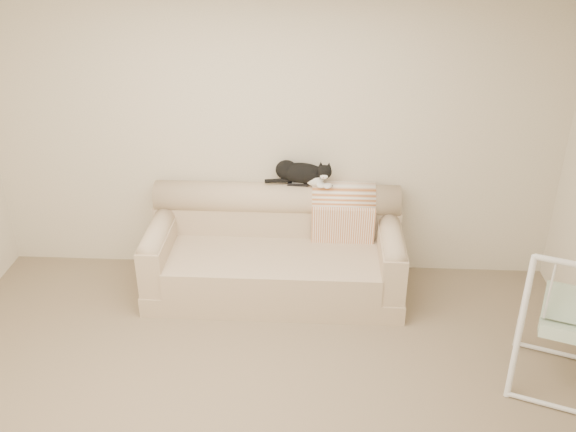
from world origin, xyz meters
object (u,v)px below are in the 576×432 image
object	(u,v)px
sofa	(275,253)
tuxedo_cat	(302,173)
remote_a	(298,184)
remote_b	(323,185)
baby_swing	(565,323)

from	to	relation	value
sofa	tuxedo_cat	xyz separation A→B (m)	(0.22, 0.26, 0.66)
remote_a	tuxedo_cat	xyz separation A→B (m)	(0.03, 0.01, 0.10)
remote_b	tuxedo_cat	world-z (taller)	tuxedo_cat
remote_a	tuxedo_cat	world-z (taller)	tuxedo_cat
remote_b	remote_a	bearing A→B (deg)	176.96
remote_a	remote_b	distance (m)	0.22
remote_a	tuxedo_cat	size ratio (longest dim) A/B	0.31
baby_swing	remote_a	bearing A→B (deg)	144.98
sofa	remote_a	xyz separation A→B (m)	(0.19, 0.24, 0.56)
remote_b	baby_swing	size ratio (longest dim) A/B	0.17
tuxedo_cat	remote_a	bearing A→B (deg)	-160.37
sofa	tuxedo_cat	distance (m)	0.74
remote_b	tuxedo_cat	xyz separation A→B (m)	(-0.19, 0.02, 0.10)
sofa	baby_swing	world-z (taller)	baby_swing
sofa	remote_a	bearing A→B (deg)	52.69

